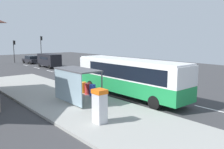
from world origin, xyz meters
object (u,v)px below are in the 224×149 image
object	(u,v)px
bus	(129,76)
ticket_machine	(100,106)
recycling_bin_green	(79,86)
traffic_light_near_side	(41,45)
traffic_light_median	(14,48)
sedan_near	(31,59)
recycling_bin_orange	(83,87)
white_van	(49,60)
recycling_bin_red	(88,89)
bus_shelter	(74,77)
recycling_bin_blue	(93,90)

from	to	relation	value
bus	ticket_machine	distance (m)	6.91
recycling_bin_green	traffic_light_near_side	distance (m)	31.47
traffic_light_median	ticket_machine	bearing A→B (deg)	-101.58
sedan_near	recycling_bin_orange	distance (m)	29.14
white_van	recycling_bin_red	bearing A→B (deg)	-107.15
recycling_bin_red	bus_shelter	size ratio (longest dim) A/B	0.24
bus	sedan_near	size ratio (longest dim) A/B	2.45
recycling_bin_orange	bus_shelter	bearing A→B (deg)	-136.33
recycling_bin_blue	white_van	bearing A→B (deg)	73.38
bus_shelter	ticket_machine	bearing A→B (deg)	-103.85
traffic_light_near_side	traffic_light_median	size ratio (longest dim) A/B	1.19
white_van	recycling_bin_green	distance (m)	20.39
bus	traffic_light_near_side	distance (m)	34.44
white_van	traffic_light_median	world-z (taller)	traffic_light_median
white_van	traffic_light_near_side	xyz separation A→B (m)	(3.29, 10.45, 2.23)
ticket_machine	traffic_light_median	distance (m)	39.70
white_van	recycling_bin_orange	world-z (taller)	white_van
traffic_light_median	bus_shelter	bearing A→B (deg)	-101.27
recycling_bin_blue	traffic_light_median	xyz separation A→B (m)	(4.61, 33.50, 2.39)
recycling_bin_red	white_van	bearing A→B (deg)	72.85
recycling_bin_red	recycling_bin_orange	xyz separation A→B (m)	(0.00, 0.70, 0.00)
white_van	traffic_light_near_side	size ratio (longest dim) A/B	0.96
traffic_light_median	bus_shelter	distance (m)	34.90
sedan_near	recycling_bin_red	distance (m)	29.82
ticket_machine	bus_shelter	bearing A→B (deg)	76.15
bus	recycling_bin_red	xyz separation A→B (m)	(-2.49, 2.43, -1.19)
traffic_light_near_side	recycling_bin_orange	bearing A→B (deg)	-107.64
recycling_bin_orange	bus_shelter	xyz separation A→B (m)	(-2.21, -2.11, 1.44)
recycling_bin_blue	traffic_light_median	size ratio (longest dim) A/B	0.21
white_van	ticket_machine	bearing A→B (deg)	-110.01
traffic_light_near_side	recycling_bin_green	bearing A→B (deg)	-108.02
traffic_light_near_side	bus_shelter	world-z (taller)	traffic_light_near_side
recycling_bin_orange	recycling_bin_green	size ratio (longest dim) A/B	1.00
sedan_near	recycling_bin_blue	distance (m)	30.50
ticket_machine	recycling_bin_blue	distance (m)	6.34
white_van	recycling_bin_green	xyz separation A→B (m)	(-6.40, -19.34, -0.69)
bus	sedan_near	world-z (taller)	bus
sedan_near	ticket_machine	size ratio (longest dim) A/B	2.32
recycling_bin_blue	bus_shelter	xyz separation A→B (m)	(-2.21, -0.71, 1.44)
traffic_light_median	bus_shelter	size ratio (longest dim) A/B	1.14
recycling_bin_blue	ticket_machine	bearing A→B (deg)	-122.10
traffic_light_near_side	traffic_light_median	bearing A→B (deg)	162.55
ticket_machine	recycling_bin_blue	size ratio (longest dim) A/B	2.04
recycling_bin_orange	traffic_light_median	distance (m)	32.51
recycling_bin_red	recycling_bin_orange	world-z (taller)	same
bus	recycling_bin_green	distance (m)	4.72
recycling_bin_blue	recycling_bin_orange	world-z (taller)	same
recycling_bin_blue	recycling_bin_orange	distance (m)	1.40
recycling_bin_red	bus_shelter	distance (m)	2.99
bus	ticket_machine	world-z (taller)	bus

